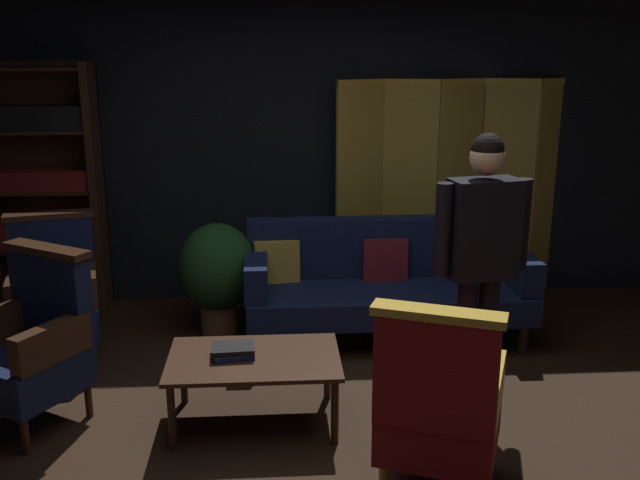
{
  "coord_description": "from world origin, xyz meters",
  "views": [
    {
      "loc": [
        -0.3,
        -3.64,
        2.18
      ],
      "look_at": [
        0.0,
        0.8,
        0.95
      ],
      "focal_mm": 39.98,
      "sensor_mm": 36.0,
      "label": 1
    }
  ],
  "objects": [
    {
      "name": "coffee_table",
      "position": [
        -0.43,
        0.19,
        0.37
      ],
      "size": [
        1.0,
        0.64,
        0.42
      ],
      "color": "#382114",
      "rests_on": "ground_plane"
    },
    {
      "name": "velvet_couch",
      "position": [
        0.55,
        1.45,
        0.45
      ],
      "size": [
        2.12,
        0.78,
        0.88
      ],
      "color": "#382114",
      "rests_on": "ground_plane"
    },
    {
      "name": "potted_plant",
      "position": [
        -0.73,
        1.55,
        0.51
      ],
      "size": [
        0.59,
        0.59,
        0.88
      ],
      "color": "brown",
      "rests_on": "ground_plane"
    },
    {
      "name": "armchair_wing_right",
      "position": [
        -1.83,
        1.16,
        0.49
      ],
      "size": [
        0.7,
        0.69,
        1.04
      ],
      "color": "#382114",
      "rests_on": "ground_plane"
    },
    {
      "name": "back_wall",
      "position": [
        0.0,
        2.45,
        1.4
      ],
      "size": [
        7.2,
        0.1,
        2.8
      ],
      "primitive_type": "cube",
      "color": "black",
      "rests_on": "ground_plane"
    },
    {
      "name": "standing_figure",
      "position": [
        0.9,
        0.26,
        1.03
      ],
      "size": [
        0.58,
        0.28,
        1.7
      ],
      "color": "black",
      "rests_on": "ground_plane"
    },
    {
      "name": "book_black_cloth",
      "position": [
        -0.55,
        0.21,
        0.47
      ],
      "size": [
        0.26,
        0.19,
        0.03
      ],
      "primitive_type": "cube",
      "rotation": [
        0.0,
        0.0,
        0.06
      ],
      "color": "black",
      "rests_on": "book_navy_cloth"
    },
    {
      "name": "bookshelf",
      "position": [
        -2.15,
        2.19,
        1.06
      ],
      "size": [
        0.9,
        0.32,
        2.05
      ],
      "color": "#382114",
      "rests_on": "ground_plane"
    },
    {
      "name": "book_navy_cloth",
      "position": [
        -0.55,
        0.21,
        0.44
      ],
      "size": [
        0.26,
        0.23,
        0.04
      ],
      "primitive_type": "cube",
      "rotation": [
        0.0,
        0.0,
        0.18
      ],
      "color": "navy",
      "rests_on": "coffee_table"
    },
    {
      "name": "folding_screen",
      "position": [
        1.3,
        2.32,
        0.99
      ],
      "size": [
        2.12,
        0.39,
        1.9
      ],
      "color": "#B29338",
      "rests_on": "ground_plane"
    },
    {
      "name": "ground_plane",
      "position": [
        0.0,
        0.0,
        0.0
      ],
      "size": [
        10.0,
        10.0,
        0.0
      ],
      "primitive_type": "plane",
      "color": "black"
    },
    {
      "name": "armchair_gilt_accent",
      "position": [
        0.49,
        -0.57,
        0.49
      ],
      "size": [
        0.75,
        0.75,
        1.04
      ],
      "color": "gold",
      "rests_on": "ground_plane"
    },
    {
      "name": "armchair_wing_left",
      "position": [
        -1.71,
        0.31,
        0.49
      ],
      "size": [
        0.8,
        0.8,
        1.04
      ],
      "color": "#382114",
      "rests_on": "ground_plane"
    }
  ]
}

